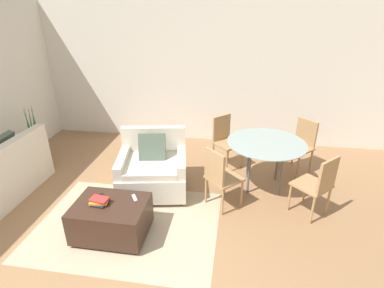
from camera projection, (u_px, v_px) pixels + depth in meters
The scene contains 14 objects.
ground_plane at pixel (108, 285), 3.09m from camera, with size 20.00×20.00×0.00m, color #936B47.
wall_back at pixel (179, 74), 6.01m from camera, with size 12.00×0.06×2.75m.
area_rug at pixel (129, 224), 3.95m from camera, with size 2.34×1.75×0.01m.
armchair at pixel (153, 169), 4.55m from camera, with size 1.14×1.07×0.91m.
ottoman at pixel (112, 218), 3.67m from camera, with size 0.87×0.65×0.46m.
book_stack at pixel (99, 201), 3.57m from camera, with size 0.23×0.19×0.08m.
tv_remote_primary at pixel (102, 197), 3.71m from camera, with size 0.13×0.16×0.01m.
tv_remote_secondary at pixel (135, 198), 3.69m from camera, with size 0.12×0.15×0.01m.
potted_plant at pixel (37, 148), 5.49m from camera, with size 0.36×0.36×1.09m.
dining_table at pixel (266, 147), 4.51m from camera, with size 1.18×1.18×0.76m.
dining_chair_near_left at pixel (220, 175), 4.09m from camera, with size 0.59×0.59×0.90m.
dining_chair_near_right at pixel (318, 183), 3.91m from camera, with size 0.59×0.59×0.90m.
dining_chair_far_left at pixel (225, 138), 5.25m from camera, with size 0.59×0.59×0.90m.
dining_chair_far_right at pixel (301, 142), 5.07m from camera, with size 0.59×0.59×0.90m.
Camera 1 is at (1.20, -2.03, 2.62)m, focal length 28.00 mm.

